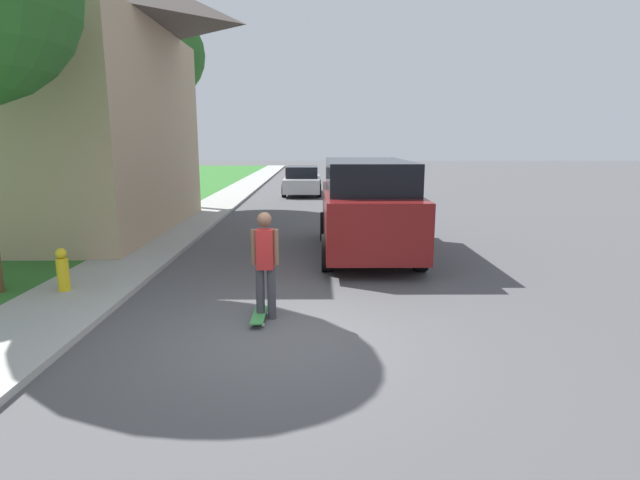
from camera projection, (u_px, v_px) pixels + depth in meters
name	position (u px, v px, depth m)	size (l,w,h in m)	color
ground_plane	(279.00, 335.00, 6.95)	(120.00, 120.00, 0.00)	#49494C
sidewalk	(156.00, 244.00, 12.80)	(1.80, 80.00, 0.10)	#9E9E99
house	(3.00, 68.00, 13.85)	(9.62, 8.63, 8.77)	tan
lawn_tree_far	(159.00, 55.00, 19.03)	(3.50, 3.50, 7.58)	brown
suv_parked	(367.00, 205.00, 11.77)	(2.17, 5.18, 2.21)	maroon
car_down_street	(302.00, 181.00, 24.89)	(1.87, 4.17, 1.41)	#B7B7BC
skateboarder	(265.00, 261.00, 7.44)	(0.41, 0.22, 1.64)	#38383D
skateboard	(259.00, 316.00, 7.49)	(0.21, 0.79, 0.10)	#337F3D
fire_hydrant	(63.00, 270.00, 8.62)	(0.20, 0.20, 0.76)	gold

